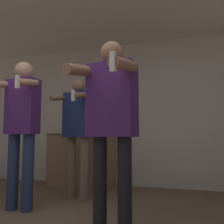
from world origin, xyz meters
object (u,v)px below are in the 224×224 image
bottle_dark_rum (86,128)px  person_spectator_back (78,127)px  bottle_clear_vodka (96,126)px  person_woman_foreground (111,116)px  person_man_side (22,122)px  bottle_short_whiskey (104,127)px

bottle_dark_rum → person_spectator_back: bearing=-74.1°
bottle_clear_vodka → person_woman_foreground: (0.93, -2.01, -0.02)m
bottle_clear_vodka → person_man_side: (-0.35, -1.51, -0.02)m
bottle_dark_rum → person_man_side: (-0.17, -1.51, 0.01)m
bottle_clear_vodka → person_woman_foreground: 2.21m
bottle_dark_rum → person_spectator_back: person_spectator_back is taller
bottle_clear_vodka → person_spectator_back: (0.06, -0.83, -0.05)m
bottle_clear_vodka → person_woman_foreground: size_ratio=0.19×
person_man_side → person_spectator_back: 0.79m
person_woman_foreground → person_man_side: (-1.28, 0.50, 0.00)m
person_woman_foreground → person_man_side: 1.37m
person_spectator_back → bottle_dark_rum: bearing=105.9°
person_man_side → person_woman_foreground: bearing=-21.3°
bottle_short_whiskey → person_woman_foreground: 2.15m
bottle_short_whiskey → bottle_dark_rum: bearing=180.0°
person_woman_foreground → bottle_short_whiskey: bearing=111.4°
bottle_dark_rum → bottle_clear_vodka: (0.18, -0.00, 0.03)m
bottle_dark_rum → person_woman_foreground: 2.29m
bottle_dark_rum → person_man_side: 1.52m
person_woman_foreground → person_spectator_back: (-0.87, 1.18, -0.03)m
bottle_dark_rum → bottle_short_whiskey: bearing=0.0°
person_spectator_back → bottle_short_whiskey: bearing=84.2°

